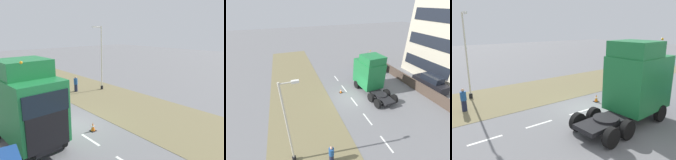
# 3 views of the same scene
# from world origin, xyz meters

# --- Properties ---
(ground_plane) EXTENTS (120.00, 120.00, 0.00)m
(ground_plane) POSITION_xyz_m (0.00, 0.00, 0.00)
(ground_plane) COLOR slate
(ground_plane) RESTS_ON ground
(grass_verge) EXTENTS (7.00, 44.00, 0.01)m
(grass_verge) POSITION_xyz_m (-6.00, 0.00, 0.01)
(grass_verge) COLOR olive
(grass_verge) RESTS_ON ground
(lane_markings) EXTENTS (0.16, 14.60, 0.00)m
(lane_markings) POSITION_xyz_m (0.00, -0.70, 0.00)
(lane_markings) COLOR white
(lane_markings) RESTS_ON ground
(boundary_wall) EXTENTS (0.25, 24.00, 1.30)m
(boundary_wall) POSITION_xyz_m (9.00, 0.00, 0.65)
(boundary_wall) COLOR #4C3D33
(boundary_wall) RESTS_ON ground
(lorry_cab) EXTENTS (2.97, 6.69, 5.03)m
(lorry_cab) POSITION_xyz_m (2.95, 1.14, 2.45)
(lorry_cab) COLOR black
(lorry_cab) RESTS_ON ground
(flatbed_truck) EXTENTS (2.95, 5.79, 2.65)m
(flatbed_truck) POSITION_xyz_m (6.09, 6.41, 1.40)
(flatbed_truck) COLOR navy
(flatbed_truck) RESTS_ON ground
(parked_car) EXTENTS (1.92, 4.49, 2.11)m
(parked_car) POSITION_xyz_m (10.71, -1.60, 1.02)
(parked_car) COLOR black
(parked_car) RESTS_ON ground
(lamp_post) EXTENTS (1.26, 0.28, 6.72)m
(lamp_post) POSITION_xyz_m (-7.36, -5.91, 3.18)
(lamp_post) COLOR black
(lamp_post) RESTS_ON ground
(pedestrian) EXTENTS (0.39, 0.39, 1.61)m
(pedestrian) POSITION_xyz_m (-4.84, -6.98, 0.79)
(pedestrian) COLOR #1E233D
(pedestrian) RESTS_ON ground
(traffic_cone_lead) EXTENTS (0.36, 0.36, 0.58)m
(traffic_cone_lead) POSITION_xyz_m (-0.80, 1.66, 0.28)
(traffic_cone_lead) COLOR black
(traffic_cone_lead) RESTS_ON ground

